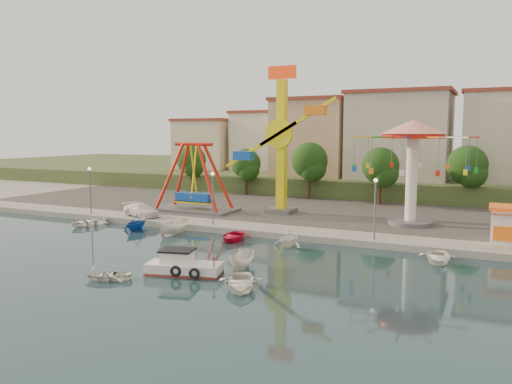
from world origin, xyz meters
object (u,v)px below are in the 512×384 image
Objects in this scene: pirate_ship_ride at (194,179)px; van at (141,210)px; kamikaze_tower at (285,145)px; wave_swinger at (413,148)px; cabin_motorboat at (183,267)px; rowboat_a at (240,282)px; skiff at (242,261)px.

pirate_ship_ride is 2.05× the size of van.
kamikaze_tower is 14.08m from wave_swinger.
wave_swinger is (24.32, 1.68, 3.80)m from pirate_ship_ride.
cabin_motorboat is 5.30m from rowboat_a.
wave_swinger reaches higher than pirate_ship_ride.
rowboat_a is (5.15, -1.26, -0.07)m from cabin_motorboat.
rowboat_a is 4.10m from skiff.
wave_swinger is 2.38× the size of van.
cabin_motorboat is at bearing -116.75° from van.
wave_swinger is 26.17m from rowboat_a.
wave_swinger is 2.89× the size of rowboat_a.
pirate_ship_ride is 0.86× the size of wave_swinger.
cabin_motorboat is at bearing 140.11° from rowboat_a.
kamikaze_tower is at bearing -39.27° from van.
rowboat_a is at bearing -71.38° from skiff.
skiff is at bearing -106.49° from van.
rowboat_a is (17.70, -22.41, -3.98)m from pirate_ship_ride.
cabin_motorboat is 1.52× the size of skiff.
wave_swinger is 23.32m from skiff.
kamikaze_tower is 4.58× the size of skiff.
kamikaze_tower reaches higher than van.
van is at bearing -164.40° from wave_swinger.
rowboat_a is at bearing -105.36° from wave_swinger.
pirate_ship_ride is 1.83× the size of cabin_motorboat.
pirate_ship_ride is 24.67m from wave_swinger.
kamikaze_tower is 25.29m from cabin_motorboat.
kamikaze_tower is 17.43m from van.
kamikaze_tower reaches higher than pirate_ship_ride.
skiff is at bearing -75.36° from kamikaze_tower.
wave_swinger is at bearing 48.53° from rowboat_a.
skiff is 22.87m from van.
kamikaze_tower is 3.01× the size of cabin_motorboat.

